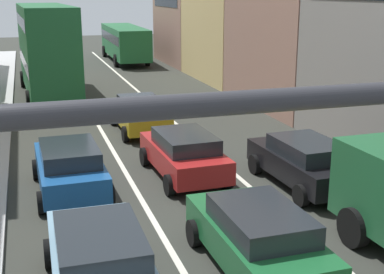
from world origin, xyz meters
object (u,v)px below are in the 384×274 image
sedan_centre_lane_second (257,236)px  wagon_left_lane_second (100,260)px  sedan_left_lane_third (70,167)px  bus_far_queue_secondary (125,40)px  bus_mid_queue_primary (46,46)px  coupe_centre_lane_fourth (140,113)px  hatchback_centre_lane_third (184,153)px  sedan_right_lane_behind_truck (304,161)px

sedan_centre_lane_second → wagon_left_lane_second: size_ratio=1.00×
sedan_left_lane_third → bus_far_queue_secondary: bearing=-14.7°
wagon_left_lane_second → bus_mid_queue_primary: size_ratio=0.41×
bus_far_queue_secondary → coupe_centre_lane_fourth: bearing=172.0°
bus_far_queue_secondary → hatchback_centre_lane_third: bearing=174.2°
coupe_centre_lane_fourth → bus_far_queue_secondary: size_ratio=0.41×
sedan_left_lane_third → bus_mid_queue_primary: bus_mid_queue_primary is taller
sedan_right_lane_behind_truck → bus_far_queue_secondary: (0.16, 30.98, 0.96)m
wagon_left_lane_second → bus_mid_queue_primary: bearing=0.4°
sedan_centre_lane_second → sedan_right_lane_behind_truck: 5.54m
sedan_left_lane_third → bus_far_queue_secondary: bus_far_queue_secondary is taller
wagon_left_lane_second → coupe_centre_lane_fourth: 12.74m
sedan_centre_lane_second → sedan_left_lane_third: same height
bus_far_queue_secondary → sedan_left_lane_third: bearing=167.4°
sedan_right_lane_behind_truck → hatchback_centre_lane_third: bearing=58.0°
coupe_centre_lane_fourth → sedan_right_lane_behind_truck: size_ratio=0.99×
bus_mid_queue_primary → sedan_centre_lane_second: bearing=-173.6°
wagon_left_lane_second → coupe_centre_lane_fourth: (3.40, 12.27, 0.00)m
wagon_left_lane_second → sedan_right_lane_behind_truck: same height
sedan_left_lane_third → wagon_left_lane_second: bearing=179.4°
sedan_left_lane_third → hatchback_centre_lane_third: bearing=-86.6°
hatchback_centre_lane_third → sedan_right_lane_behind_truck: size_ratio=1.00×
sedan_right_lane_behind_truck → sedan_centre_lane_second: bearing=139.0°
sedan_left_lane_third → bus_mid_queue_primary: size_ratio=0.41×
bus_mid_queue_primary → bus_far_queue_secondary: bearing=-28.4°
hatchback_centre_lane_third → bus_mid_queue_primary: 15.58m
hatchback_centre_lane_third → sedan_left_lane_third: size_ratio=1.01×
coupe_centre_lane_fourth → wagon_left_lane_second: bearing=164.0°
hatchback_centre_lane_third → coupe_centre_lane_fourth: 6.03m
coupe_centre_lane_fourth → bus_mid_queue_primary: bus_mid_queue_primary is taller
sedan_centre_lane_second → hatchback_centre_lane_third: same height
sedan_centre_lane_second → coupe_centre_lane_fourth: (0.06, 12.23, 0.00)m
bus_mid_queue_primary → hatchback_centre_lane_third: bearing=-169.3°
hatchback_centre_lane_third → sedan_right_lane_behind_truck: (3.28, -1.90, 0.00)m
sedan_left_lane_third → bus_mid_queue_primary: (0.16, 15.34, 2.03)m
wagon_left_lane_second → bus_far_queue_secondary: size_ratio=0.41×
coupe_centre_lane_fourth → bus_mid_queue_primary: size_ratio=0.41×
sedan_centre_lane_second → wagon_left_lane_second: (-3.34, -0.04, 0.00)m
sedan_centre_lane_second → hatchback_centre_lane_third: size_ratio=0.99×
sedan_centre_lane_second → hatchback_centre_lane_third: bearing=-2.5°
sedan_left_lane_third → bus_far_queue_secondary: size_ratio=0.41×
coupe_centre_lane_fourth → sedan_centre_lane_second: bearing=179.2°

